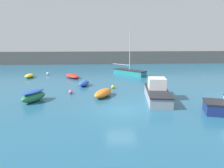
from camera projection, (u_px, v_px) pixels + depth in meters
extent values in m
cube|color=#235B7A|center=(121.00, 111.00, 18.20)|extent=(120.00, 120.00, 0.20)
cube|color=#66605B|center=(107.00, 57.00, 49.63)|extent=(60.65, 2.87, 2.81)
ellipsoid|color=yellow|center=(29.00, 76.00, 32.41)|extent=(1.41, 2.19, 0.58)
ellipsoid|color=orange|center=(103.00, 93.00, 22.08)|extent=(2.46, 3.27, 0.77)
ellipsoid|color=#2D56B7|center=(84.00, 83.00, 26.91)|extent=(1.71, 2.25, 0.68)
cube|color=teal|center=(129.00, 73.00, 34.70)|extent=(4.93, 4.95, 0.72)
cube|color=black|center=(129.00, 70.00, 34.62)|extent=(5.03, 5.05, 0.12)
cylinder|color=silver|center=(130.00, 51.00, 33.97)|extent=(0.11, 0.11, 6.23)
cylinder|color=silver|center=(121.00, 64.00, 35.60)|extent=(2.54, 2.56, 0.08)
ellipsoid|color=#287A4C|center=(34.00, 97.00, 20.44)|extent=(2.35, 2.95, 0.88)
ellipsoid|color=#23479E|center=(33.00, 92.00, 20.34)|extent=(2.11, 2.65, 0.24)
ellipsoid|color=red|center=(72.00, 76.00, 32.33)|extent=(2.95, 3.50, 0.56)
cube|color=gray|center=(157.00, 95.00, 20.93)|extent=(2.72, 6.27, 0.90)
cube|color=black|center=(157.00, 90.00, 20.82)|extent=(2.77, 6.40, 0.12)
cube|color=silver|center=(157.00, 84.00, 21.16)|extent=(1.82, 1.91, 1.17)
sphere|color=#EA668C|center=(71.00, 92.00, 23.24)|extent=(0.42, 0.42, 0.42)
sphere|color=yellow|center=(113.00, 87.00, 25.66)|extent=(0.40, 0.40, 0.40)
sphere|color=white|center=(48.00, 74.00, 34.78)|extent=(0.44, 0.44, 0.44)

